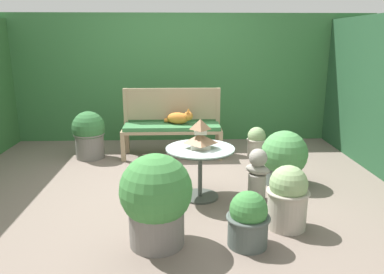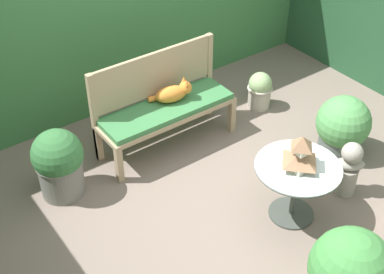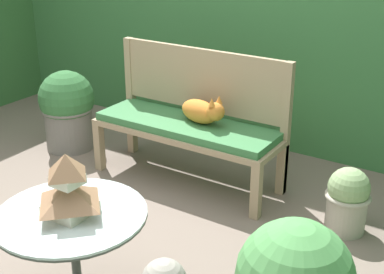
% 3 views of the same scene
% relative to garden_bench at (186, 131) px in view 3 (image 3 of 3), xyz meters
% --- Properties ---
extents(ground, '(30.00, 30.00, 0.00)m').
position_rel_garden_bench_xyz_m(ground, '(-0.00, -1.00, -0.39)').
color(ground, '#75665B').
extents(foliage_hedge_back, '(6.40, 0.95, 2.01)m').
position_rel_garden_bench_xyz_m(foliage_hedge_back, '(-0.00, 1.37, 0.61)').
color(foliage_hedge_back, '#38703D').
rests_on(foliage_hedge_back, ground).
extents(garden_bench, '(1.39, 0.46, 0.46)m').
position_rel_garden_bench_xyz_m(garden_bench, '(0.00, 0.00, 0.00)').
color(garden_bench, tan).
rests_on(garden_bench, ground).
extents(bench_backrest, '(1.39, 0.06, 0.95)m').
position_rel_garden_bench_xyz_m(bench_backrest, '(0.00, 0.21, 0.27)').
color(bench_backrest, tan).
rests_on(bench_backrest, ground).
extents(cat, '(0.41, 0.26, 0.22)m').
position_rel_garden_bench_xyz_m(cat, '(0.11, 0.04, 0.16)').
color(cat, orange).
rests_on(cat, garden_bench).
extents(patio_table, '(0.71, 0.71, 0.54)m').
position_rel_garden_bench_xyz_m(patio_table, '(0.31, -1.44, 0.03)').
color(patio_table, '#424742').
rests_on(patio_table, ground).
extents(pagoda_birdhouse, '(0.26, 0.26, 0.30)m').
position_rel_garden_bench_xyz_m(pagoda_birdhouse, '(0.31, -1.44, 0.28)').
color(pagoda_birdhouse, beige).
rests_on(pagoda_birdhouse, patio_table).
extents(potted_plant_bench_right, '(0.28, 0.28, 0.42)m').
position_rel_garden_bench_xyz_m(potted_plant_bench_right, '(1.20, -0.03, -0.18)').
color(potted_plant_bench_right, '#ADA393').
rests_on(potted_plant_bench_right, ground).
extents(potted_plant_path_edge, '(0.45, 0.45, 0.66)m').
position_rel_garden_bench_xyz_m(potted_plant_path_edge, '(-1.15, -0.02, -0.05)').
color(potted_plant_path_edge, slate).
rests_on(potted_plant_path_edge, ground).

